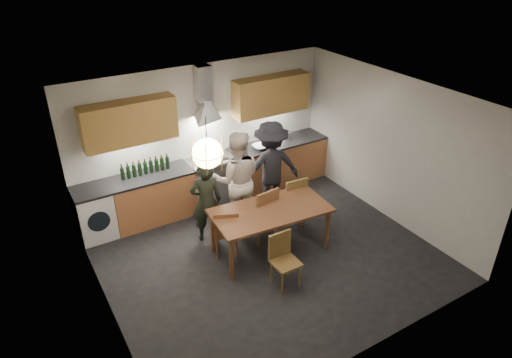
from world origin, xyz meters
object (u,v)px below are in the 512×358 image
chair_back_left (226,230)px  person_right (271,167)px  person_left (206,202)px  person_mid (237,180)px  mixing_bowl (261,147)px  chair_front (283,256)px  dining_table (270,214)px  wine_bottles (145,166)px  stock_pot (286,136)px

chair_back_left → person_right: (1.37, 0.86, 0.37)m
person_left → person_mid: 0.70m
chair_back_left → person_mid: size_ratio=0.49×
person_mid → mixing_bowl: 1.27m
mixing_bowl → person_right: bearing=-106.9°
person_mid → chair_back_left: bearing=74.7°
chair_front → person_right: bearing=62.7°
chair_front → dining_table: bearing=71.1°
person_right → dining_table: bearing=69.1°
mixing_bowl → wine_bottles: wine_bottles is taller
wine_bottles → person_mid: bearing=-37.1°
chair_front → person_mid: (0.20, 1.71, 0.40)m
dining_table → person_mid: (-0.06, 0.97, 0.18)m
chair_back_left → chair_front: chair_back_left is taller
chair_front → person_left: person_left is taller
person_left → wine_bottles: size_ratio=1.65×
person_left → stock_pot: person_left is taller
person_mid → mixing_bowl: size_ratio=5.52×
dining_table → person_left: person_left is taller
chair_back_left → chair_front: 1.06m
chair_front → person_right: size_ratio=0.48×
chair_front → mixing_bowl: bearing=65.4°
chair_back_left → person_mid: (0.61, 0.73, 0.39)m
person_right → stock_pot: bearing=-125.6°
dining_table → chair_front: bearing=-104.6°
person_right → mixing_bowl: size_ratio=5.45×
chair_front → mixing_bowl: 2.82m
person_mid → dining_table: bearing=118.1°
stock_pot → wine_bottles: (-2.92, 0.02, 0.07)m
stock_pot → wine_bottles: bearing=179.6°
dining_table → person_mid: bearing=98.1°
person_left → wine_bottles: 1.31m
dining_table → chair_back_left: bearing=165.1°
chair_back_left → person_right: bearing=-124.1°
person_mid → wine_bottles: (-1.27, 0.96, 0.17)m
person_left → person_mid: (0.66, 0.14, 0.15)m
person_mid → stock_pot: bearing=-125.4°
stock_pot → chair_back_left: bearing=-143.4°
dining_table → person_right: (0.71, 1.10, 0.17)m
person_left → stock_pot: bearing=-139.4°
chair_back_left → wine_bottles: (-0.66, 1.69, 0.56)m
person_left → person_right: 1.46m
person_left → wine_bottles: bearing=-45.8°
person_right → chair_back_left: bearing=43.8°
chair_back_left → person_left: person_left is taller
chair_front → person_right: 2.12m
mixing_bowl → stock_pot: stock_pot is taller
chair_front → person_mid: size_ratio=0.47×
chair_front → stock_pot: (1.85, 2.66, 0.50)m
person_right → wine_bottles: person_right is taller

